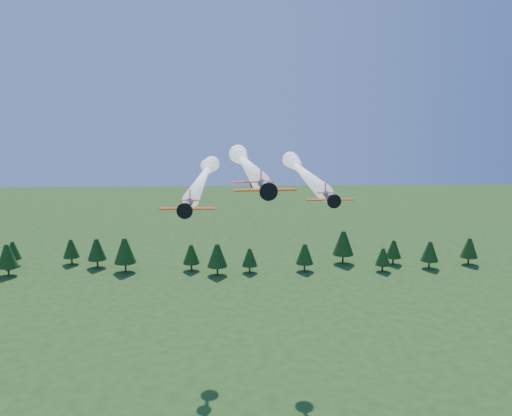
{
  "coord_description": "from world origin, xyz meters",
  "views": [
    {
      "loc": [
        -3.52,
        -82.34,
        58.72
      ],
      "look_at": [
        0.02,
        0.0,
        42.76
      ],
      "focal_mm": 40.0,
      "sensor_mm": 36.0,
      "label": 1
    }
  ],
  "objects_px": {
    "plane_slot": "(253,180)",
    "plane_left": "(204,176)",
    "plane_lead": "(245,163)",
    "plane_right": "(301,171)"
  },
  "relations": [
    {
      "from": "plane_lead",
      "to": "plane_left",
      "type": "relative_size",
      "value": 0.83
    },
    {
      "from": "plane_right",
      "to": "plane_lead",
      "type": "bearing_deg",
      "value": -133.44
    },
    {
      "from": "plane_left",
      "to": "plane_right",
      "type": "xyz_separation_m",
      "value": [
        19.55,
        -2.41,
        1.22
      ]
    },
    {
      "from": "plane_left",
      "to": "plane_right",
      "type": "distance_m",
      "value": 19.73
    },
    {
      "from": "plane_lead",
      "to": "plane_slot",
      "type": "bearing_deg",
      "value": -86.91
    },
    {
      "from": "plane_lead",
      "to": "plane_right",
      "type": "height_order",
      "value": "plane_lead"
    },
    {
      "from": "plane_left",
      "to": "plane_slot",
      "type": "relative_size",
      "value": 8.05
    },
    {
      "from": "plane_slot",
      "to": "plane_left",
      "type": "bearing_deg",
      "value": 106.31
    },
    {
      "from": "plane_lead",
      "to": "plane_right",
      "type": "xyz_separation_m",
      "value": [
        11.44,
        12.42,
        -3.0
      ]
    },
    {
      "from": "plane_lead",
      "to": "plane_left",
      "type": "bearing_deg",
      "value": 114.93
    }
  ]
}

